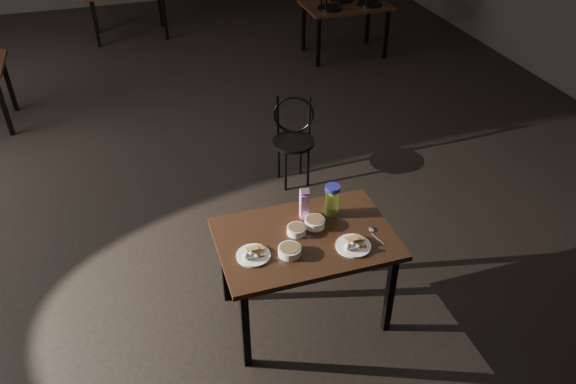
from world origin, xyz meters
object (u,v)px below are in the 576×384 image
object	(u,v)px
main_table	(306,245)
bentwood_chair	(293,134)
juice_carton	(304,204)
water_bottle	(332,200)

from	to	relation	value
main_table	bentwood_chair	world-z (taller)	bentwood_chair
juice_carton	bentwood_chair	distance (m)	1.64
juice_carton	water_bottle	bearing A→B (deg)	-6.54
water_bottle	main_table	bearing A→B (deg)	-144.12
bentwood_chair	water_bottle	bearing A→B (deg)	-79.73
main_table	water_bottle	xyz separation A→B (m)	(0.26, 0.19, 0.20)
juice_carton	water_bottle	distance (m)	0.20
juice_carton	water_bottle	world-z (taller)	juice_carton
juice_carton	water_bottle	xyz separation A→B (m)	(0.20, -0.02, 0.01)
water_bottle	bentwood_chair	xyz separation A→B (m)	(0.22, 1.57, -0.36)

